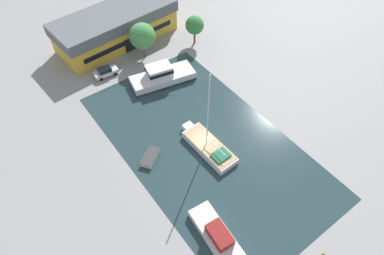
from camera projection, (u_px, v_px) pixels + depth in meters
name	position (u px, v px, depth m)	size (l,w,h in m)	color
ground_plane	(204.00, 144.00, 51.08)	(440.00, 440.00, 0.00)	gray
water_canal	(204.00, 144.00, 51.08)	(22.04, 39.54, 0.01)	#23383D
warehouse_building	(116.00, 26.00, 65.90)	(24.27, 11.20, 6.18)	gold
quay_tree_near_building	(142.00, 36.00, 61.16)	(4.75, 4.75, 7.03)	brown
quay_tree_by_water	(195.00, 25.00, 64.65)	(3.54, 3.54, 5.77)	brown
parked_car	(106.00, 72.00, 60.65)	(4.40, 2.01, 1.61)	silver
sailboat_moored	(209.00, 146.00, 49.98)	(3.65, 10.19, 13.95)	white
motor_cruiser	(162.00, 76.00, 59.31)	(11.79, 6.26, 3.41)	silver
small_dinghy	(150.00, 157.00, 49.02)	(3.83, 3.40, 0.71)	silver
cabin_boat	(217.00, 235.00, 40.97)	(3.73, 8.83, 2.29)	silver
mooring_bollard	(323.00, 254.00, 39.94)	(0.31, 0.31, 0.68)	olive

